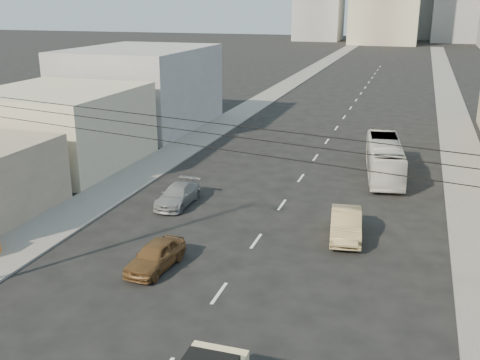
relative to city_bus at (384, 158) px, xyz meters
The scene contains 10 objects.
sidewalk_left 45.13m from the city_bus, 112.82° to the left, with size 3.50×180.00×0.12m, color slate.
sidewalk_right 42.03m from the city_bus, 81.79° to the left, with size 3.50×180.00×0.12m, color slate.
lane_dashes 25.28m from the city_bus, 103.17° to the left, with size 0.15×104.00×0.01m.
city_bus is the anchor object (origin of this frame).
sedan_brown 21.29m from the city_bus, 116.56° to the right, with size 1.60×3.98×1.36m, color brown.
sedan_tan 12.50m from the city_bus, 95.52° to the right, with size 1.63×4.69×1.54m, color tan.
sedan_grey 15.97m from the city_bus, 139.43° to the right, with size 1.80×4.43×1.29m, color gray.
overhead_wires 28.55m from the city_bus, 102.06° to the right, with size 23.01×5.02×0.72m.
bldg_left_mid 25.19m from the city_bus, 169.88° to the right, with size 11.00×12.00×6.00m, color #C0B49A.
bldg_left_far 27.50m from the city_bus, 157.26° to the left, with size 12.00×16.00×8.00m, color gray.
Camera 1 is at (7.63, -13.00, 12.42)m, focal length 42.00 mm.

